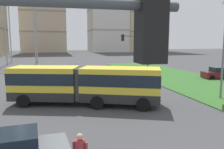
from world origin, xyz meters
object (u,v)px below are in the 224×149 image
(car_white_van, at_px, (42,77))
(apartment_tower_westcentre, at_px, (43,3))
(articulated_bus, at_px, (85,84))
(apartment_tower_centre, at_px, (107,10))
(streetlight_median, at_px, (224,46))
(traffic_light_far_right, at_px, (139,49))
(apartment_tower_eastcentre, at_px, (144,5))
(car_maroon_sedan, at_px, (219,73))

(car_white_van, relative_size, apartment_tower_westcentre, 0.10)
(articulated_bus, height_order, apartment_tower_centre, apartment_tower_centre)
(streetlight_median, distance_m, apartment_tower_westcentre, 100.74)
(traffic_light_far_right, bearing_deg, apartment_tower_centre, 79.14)
(car_white_van, relative_size, apartment_tower_centre, 0.11)
(traffic_light_far_right, distance_m, streetlight_median, 11.27)
(traffic_light_far_right, distance_m, apartment_tower_eastcentre, 96.49)
(articulated_bus, relative_size, apartment_tower_centre, 0.30)
(streetlight_median, bearing_deg, car_white_van, 141.55)
(articulated_bus, xyz_separation_m, car_white_van, (-3.65, 11.09, -0.90))
(streetlight_median, xyz_separation_m, apartment_tower_eastcentre, (32.73, 97.95, 18.94))
(articulated_bus, relative_size, apartment_tower_eastcentre, 0.25)
(apartment_tower_centre, height_order, apartment_tower_eastcentre, apartment_tower_eastcentre)
(traffic_light_far_right, height_order, apartment_tower_eastcentre, apartment_tower_eastcentre)
(articulated_bus, distance_m, streetlight_median, 12.22)
(apartment_tower_centre, bearing_deg, traffic_light_far_right, -100.86)
(articulated_bus, relative_size, streetlight_median, 1.43)
(traffic_light_far_right, bearing_deg, apartment_tower_westcentre, 99.12)
(traffic_light_far_right, bearing_deg, streetlight_median, -71.67)
(car_maroon_sedan, bearing_deg, streetlight_median, -129.01)
(apartment_tower_centre, bearing_deg, streetlight_median, -97.54)
(traffic_light_far_right, bearing_deg, car_maroon_sedan, -7.09)
(car_white_van, xyz_separation_m, streetlight_median, (15.46, -12.27, 3.83))
(car_white_van, height_order, apartment_tower_centre, apartment_tower_centre)
(streetlight_median, relative_size, apartment_tower_eastcentre, 0.18)
(streetlight_median, bearing_deg, traffic_light_far_right, 108.33)
(articulated_bus, distance_m, car_white_van, 11.71)
(apartment_tower_westcentre, height_order, apartment_tower_centre, apartment_tower_westcentre)
(apartment_tower_eastcentre, bearing_deg, apartment_tower_centre, -168.71)
(traffic_light_far_right, relative_size, apartment_tower_centre, 0.15)
(apartment_tower_westcentre, distance_m, apartment_tower_eastcentre, 50.23)
(articulated_bus, xyz_separation_m, apartment_tower_westcentre, (-5.68, 96.41, 20.81))
(apartment_tower_centre, xyz_separation_m, apartment_tower_eastcentre, (20.30, 4.05, 3.75))
(apartment_tower_centre, bearing_deg, apartment_tower_eastcentre, 11.29)
(apartment_tower_eastcentre, bearing_deg, car_maroon_sedan, -105.86)
(car_maroon_sedan, height_order, car_white_van, same)
(apartment_tower_westcentre, bearing_deg, car_maroon_sedan, -74.17)
(articulated_bus, relative_size, traffic_light_far_right, 2.02)
(apartment_tower_centre, bearing_deg, articulated_bus, -104.65)
(streetlight_median, relative_size, apartment_tower_westcentre, 0.18)
(car_white_van, distance_m, apartment_tower_centre, 88.33)
(traffic_light_far_right, height_order, apartment_tower_centre, apartment_tower_centre)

